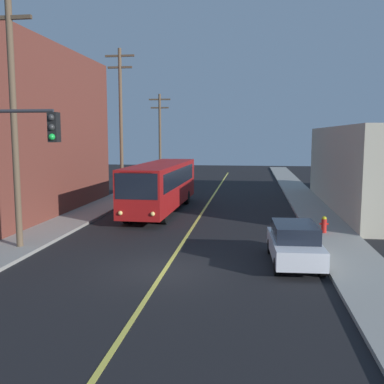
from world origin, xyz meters
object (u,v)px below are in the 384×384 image
object	(u,v)px
city_bus	(161,184)
fire_hydrant	(324,224)
traffic_signal_left_corner	(1,157)
parked_car_white	(294,243)
utility_pole_mid	(121,116)
utility_pole_near	(13,105)
utility_pole_far	(160,133)

from	to	relation	value
city_bus	fire_hydrant	size ratio (longest dim) A/B	14.53
fire_hydrant	traffic_signal_left_corner	bearing A→B (deg)	-145.54
traffic_signal_left_corner	parked_car_white	bearing A→B (deg)	16.55
parked_car_white	fire_hydrant	size ratio (longest dim) A/B	5.32
city_bus	utility_pole_mid	distance (m)	9.57
utility_pole_near	fire_hydrant	bearing A→B (deg)	18.64
parked_car_white	utility_pole_far	bearing A→B (deg)	110.65
utility_pole_near	utility_pole_mid	size ratio (longest dim) A/B	0.95
parked_car_white	fire_hydrant	bearing A→B (deg)	69.89
utility_pole_near	utility_pole_mid	distance (m)	17.53
utility_pole_mid	traffic_signal_left_corner	xyz separation A→B (m)	(2.05, -21.27, -2.29)
fire_hydrant	utility_pole_near	bearing A→B (deg)	-161.36
utility_pole_mid	traffic_signal_left_corner	bearing A→B (deg)	-84.49
parked_car_white	utility_pole_near	bearing A→B (deg)	176.67
utility_pole_near	utility_pole_far	world-z (taller)	utility_pole_near
traffic_signal_left_corner	fire_hydrant	bearing A→B (deg)	34.46
parked_car_white	utility_pole_mid	size ratio (longest dim) A/B	0.38
utility_pole_far	fire_hydrant	world-z (taller)	utility_pole_far
city_bus	fire_hydrant	world-z (taller)	city_bus
utility_pole_mid	fire_hydrant	world-z (taller)	utility_pole_mid
parked_car_white	fire_hydrant	distance (m)	5.71
city_bus	utility_pole_far	bearing A→B (deg)	101.90
utility_pole_near	utility_pole_far	distance (m)	30.86
utility_pole_mid	fire_hydrant	xyz separation A→B (m)	(14.31, -12.85, -6.01)
utility_pole_near	traffic_signal_left_corner	world-z (taller)	utility_pole_near
city_bus	traffic_signal_left_corner	bearing A→B (deg)	-100.45
utility_pole_near	traffic_signal_left_corner	xyz separation A→B (m)	(1.56, -3.75, -2.00)
city_bus	parked_car_white	xyz separation A→B (m)	(7.64, -11.38, -0.98)
utility_pole_near	fire_hydrant	xyz separation A→B (m)	(13.82, 4.66, -5.72)
utility_pole_far	traffic_signal_left_corner	world-z (taller)	utility_pole_far
city_bus	traffic_signal_left_corner	xyz separation A→B (m)	(-2.66, -14.44, 2.49)
utility_pole_mid	parked_car_white	bearing A→B (deg)	-55.85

